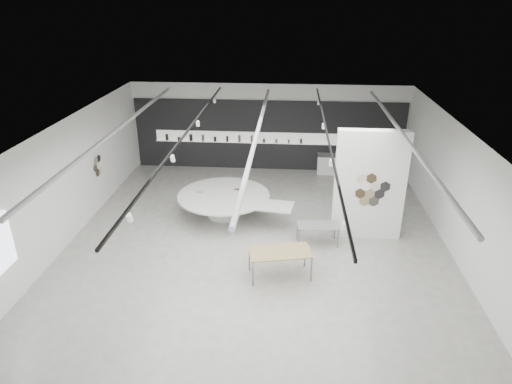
# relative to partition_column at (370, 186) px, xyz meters

# --- Properties ---
(room) EXTENTS (12.02, 14.02, 3.82)m
(room) POSITION_rel_partition_column_xyz_m (-3.59, -1.00, 0.27)
(room) COLOR #A5A49B
(room) RESTS_ON ground
(back_wall_display) EXTENTS (11.80, 0.27, 3.10)m
(back_wall_display) POSITION_rel_partition_column_xyz_m (-3.59, 5.94, -0.26)
(back_wall_display) COLOR black
(back_wall_display) RESTS_ON ground
(partition_column) EXTENTS (2.20, 0.38, 3.60)m
(partition_column) POSITION_rel_partition_column_xyz_m (0.00, 0.00, 0.00)
(partition_column) COLOR white
(partition_column) RESTS_ON ground
(display_island) EXTENTS (4.36, 3.72, 0.83)m
(display_island) POSITION_rel_partition_column_xyz_m (-4.75, 1.07, -1.26)
(display_island) COLOR white
(display_island) RESTS_ON ground
(sample_table_wood) EXTENTS (1.85, 1.20, 0.80)m
(sample_table_wood) POSITION_rel_partition_column_xyz_m (-2.72, -2.53, -1.06)
(sample_table_wood) COLOR #9D8651
(sample_table_wood) RESTS_ON ground
(sample_table_stone) EXTENTS (1.34, 0.76, 0.66)m
(sample_table_stone) POSITION_rel_partition_column_xyz_m (-1.58, -0.62, -1.19)
(sample_table_stone) COLOR slate
(sample_table_stone) RESTS_ON ground
(kitchen_counter) EXTENTS (1.51, 0.63, 1.18)m
(kitchen_counter) POSITION_rel_partition_column_xyz_m (-0.58, 5.55, -1.37)
(kitchen_counter) COLOR white
(kitchen_counter) RESTS_ON ground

